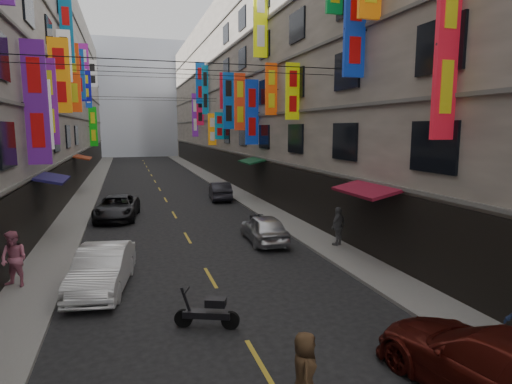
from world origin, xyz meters
TOP-DOWN VIEW (x-y plane):
  - sidewalk_left at (-6.00, 42.00)m, footprint 2.00×90.00m
  - sidewalk_right at (6.00, 42.00)m, footprint 2.00×90.00m
  - building_row_right at (11.99, 42.00)m, footprint 10.14×90.00m
  - haze_block at (0.00, 92.00)m, footprint 18.00×8.00m
  - shop_signage at (0.03, 35.12)m, footprint 14.00×55.00m
  - street_awnings at (-1.26, 26.00)m, footprint 13.99×35.20m
  - overhead_cables at (0.00, 30.00)m, footprint 14.00×38.04m
  - lane_markings at (0.00, 39.00)m, footprint 0.12×80.20m
  - scooter_crossing at (-0.82, 14.08)m, footprint 1.71×0.86m
  - scooter_far_right at (3.54, 24.06)m, footprint 0.50×1.80m
  - car_left_mid at (-3.69, 17.89)m, footprint 2.25×4.66m
  - car_left_far at (-3.40, 29.76)m, footprint 2.90×5.26m
  - car_right_near at (4.00, 9.26)m, footprint 2.99×5.49m
  - car_right_mid at (3.40, 22.11)m, footprint 1.75×4.07m
  - car_right_far at (4.00, 34.82)m, footprint 1.90×4.31m
  - pedestrian_lfar at (-6.51, 18.74)m, footprint 1.12×1.01m
  - pedestrian_rfar at (6.35, 20.25)m, footprint 1.20×1.04m
  - pedestrian_crossing at (0.32, 10.16)m, footprint 0.75×0.90m

SIDE VIEW (x-z plane):
  - lane_markings at x=0.00m, z-range 0.00..0.01m
  - sidewalk_left at x=-6.00m, z-range 0.00..0.12m
  - sidewalk_right at x=6.00m, z-range 0.00..0.12m
  - scooter_crossing at x=-0.82m, z-range -0.13..1.01m
  - scooter_far_right at x=3.54m, z-range -0.13..1.01m
  - car_right_mid at x=3.40m, z-range 0.00..1.37m
  - car_right_far at x=4.00m, z-range 0.00..1.38m
  - car_left_far at x=-3.40m, z-range 0.00..1.40m
  - car_left_mid at x=-3.69m, z-range 0.00..1.47m
  - car_right_near at x=4.00m, z-range 0.00..1.51m
  - pedestrian_crossing at x=0.32m, z-range 0.00..1.58m
  - pedestrian_rfar at x=6.35m, z-range 0.12..1.89m
  - pedestrian_lfar at x=-6.51m, z-range 0.12..2.03m
  - street_awnings at x=-1.26m, z-range 2.80..3.20m
  - overhead_cables at x=0.00m, z-range 8.18..9.42m
  - shop_signage at x=0.03m, z-range 3.10..15.16m
  - building_row_right at x=11.99m, z-range -0.01..18.99m
  - haze_block at x=0.00m, z-range 0.00..22.00m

